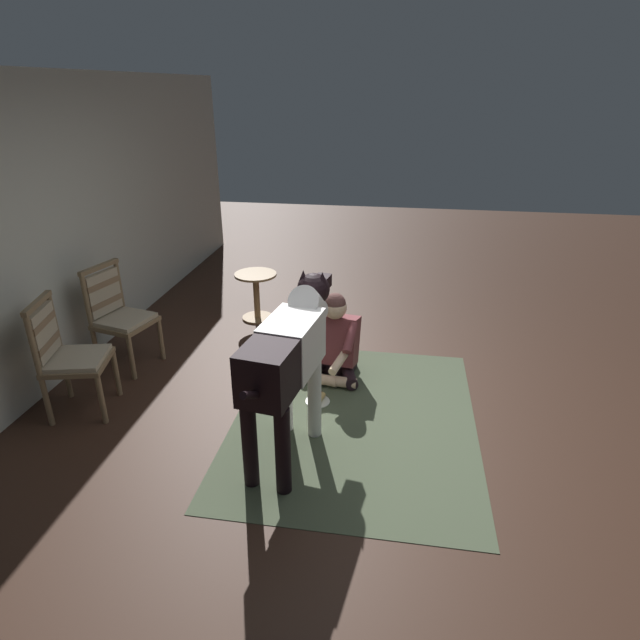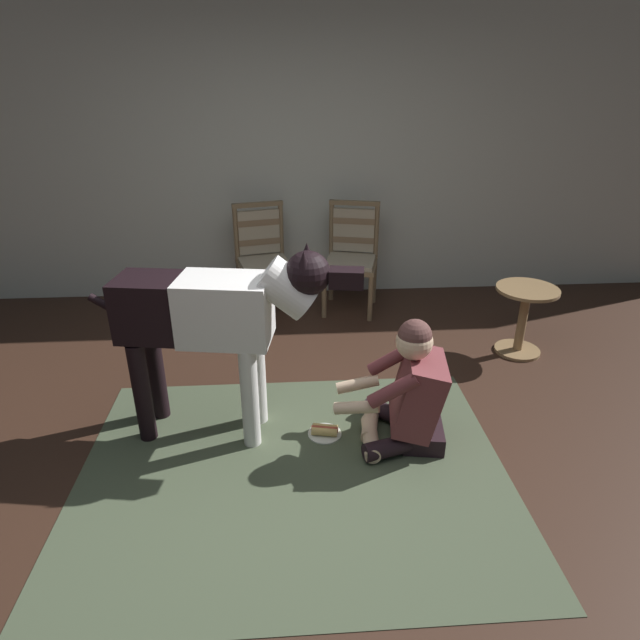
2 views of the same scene
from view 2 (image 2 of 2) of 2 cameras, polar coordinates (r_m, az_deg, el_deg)
name	(u,v)px [view 2 (image 2 of 2)]	position (r m, az deg, el deg)	size (l,w,h in m)	color
ground_plane	(311,476)	(3.12, -0.98, -16.27)	(16.12, 16.12, 0.00)	#372218
back_wall	(294,159)	(5.17, -2.77, 16.74)	(9.31, 0.10, 2.60)	beige
area_rug	(294,473)	(3.14, -2.83, -15.90)	(2.40, 1.92, 0.01)	#46513A
dining_chair_left_of_pair	(262,253)	(4.91, -6.15, 7.05)	(0.55, 0.55, 0.98)	#7C6546
dining_chair_right_of_pair	(352,252)	(4.94, 3.40, 7.28)	(0.56, 0.56, 0.98)	#7C6546
person_sitting_on_floor	(409,394)	(3.23, 9.40, -7.73)	(0.70, 0.57, 0.81)	black
large_dog	(216,316)	(3.10, -11.01, 0.43)	(1.56, 0.45, 1.21)	white
hot_dog_on_plate	(325,431)	(3.39, 0.50, -11.73)	(0.21, 0.21, 0.06)	silver
round_side_table	(523,314)	(4.46, 20.81, 0.60)	(0.47, 0.47, 0.55)	olive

